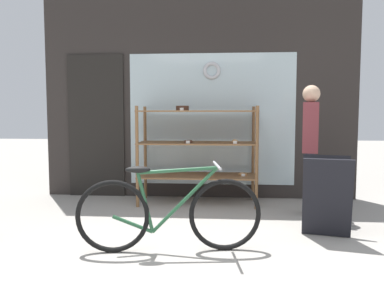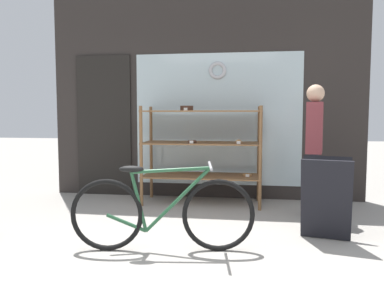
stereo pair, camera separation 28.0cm
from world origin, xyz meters
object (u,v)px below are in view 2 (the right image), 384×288
object	(u,v)px
bicycle	(162,212)
display_case	(202,145)
pedestrian	(314,140)
sandwich_board	(326,198)

from	to	relation	value
bicycle	display_case	bearing A→B (deg)	77.69
display_case	bicycle	world-z (taller)	display_case
bicycle	pedestrian	size ratio (longest dim) A/B	1.04
display_case	pedestrian	distance (m)	1.47
bicycle	sandwich_board	world-z (taller)	sandwich_board
display_case	pedestrian	world-z (taller)	pedestrian
display_case	sandwich_board	world-z (taller)	display_case
display_case	sandwich_board	xyz separation A→B (m)	(1.38, -1.28, -0.41)
display_case	bicycle	bearing A→B (deg)	-94.56
display_case	pedestrian	size ratio (longest dim) A/B	1.02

